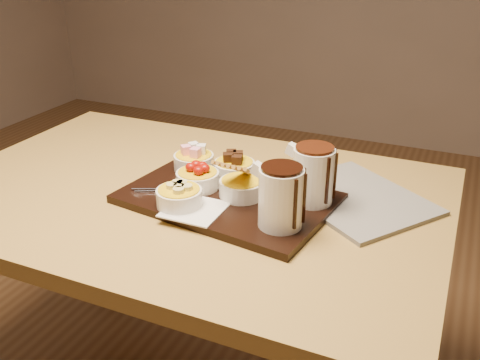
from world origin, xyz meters
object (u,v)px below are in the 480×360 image
at_px(bowl_strawberries, 198,180).
at_px(pitcher_dark_chocolate, 281,198).
at_px(dining_table, 189,226).
at_px(pitcher_milk_chocolate, 313,176).
at_px(serving_board, 228,198).
at_px(newspaper, 355,198).

height_order(bowl_strawberries, pitcher_dark_chocolate, pitcher_dark_chocolate).
bearing_deg(bowl_strawberries, dining_table, 165.06).
height_order(bowl_strawberries, pitcher_milk_chocolate, pitcher_milk_chocolate).
bearing_deg(pitcher_milk_chocolate, pitcher_dark_chocolate, -94.40).
xyz_separation_m(serving_board, newspaper, (0.26, 0.12, -0.00)).
bearing_deg(bowl_strawberries, pitcher_milk_chocolate, 8.34).
bearing_deg(pitcher_dark_chocolate, newspaper, 70.62).
bearing_deg(pitcher_milk_chocolate, dining_table, -166.29).
height_order(dining_table, pitcher_dark_chocolate, pitcher_dark_chocolate).
relative_size(dining_table, newspaper, 3.74).
height_order(dining_table, bowl_strawberries, bowl_strawberries).
height_order(pitcher_dark_chocolate, newspaper, pitcher_dark_chocolate).
bearing_deg(dining_table, pitcher_milk_chocolate, 5.66).
distance_m(bowl_strawberries, pitcher_milk_chocolate, 0.27).
relative_size(dining_table, bowl_strawberries, 12.00).
bearing_deg(newspaper, bowl_strawberries, -125.10).
relative_size(bowl_strawberries, pitcher_milk_chocolate, 0.81).
height_order(pitcher_milk_chocolate, newspaper, pitcher_milk_chocolate).
relative_size(serving_board, newspaper, 1.43).
height_order(dining_table, serving_board, serving_board).
distance_m(dining_table, bowl_strawberries, 0.14).
relative_size(bowl_strawberries, pitcher_dark_chocolate, 0.81).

